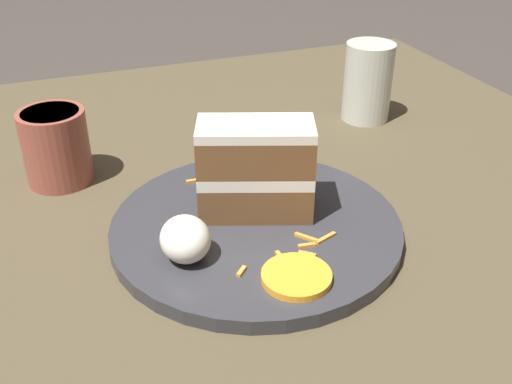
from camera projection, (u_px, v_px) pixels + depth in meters
name	position (u px, v px, depth m)	size (l,w,h in m)	color
ground_plane	(198.00, 242.00, 0.65)	(6.00, 6.00, 0.00)	#38332D
dining_table	(198.00, 232.00, 0.65)	(1.05, 1.15, 0.02)	#4C422D
plate	(256.00, 227.00, 0.62)	(0.30, 0.30, 0.02)	#333338
cake_slice	(256.00, 169.00, 0.61)	(0.09, 0.13, 0.10)	brown
cream_dollop	(185.00, 239.00, 0.55)	(0.05, 0.05, 0.04)	white
orange_garnish	(296.00, 277.00, 0.53)	(0.06, 0.06, 0.01)	orange
carrot_shreds_scatter	(283.00, 219.00, 0.62)	(0.20, 0.14, 0.00)	orange
drinking_glass	(367.00, 87.00, 0.86)	(0.07, 0.07, 0.11)	beige
coffee_mug	(56.00, 144.00, 0.70)	(0.08, 0.08, 0.09)	#994C3D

